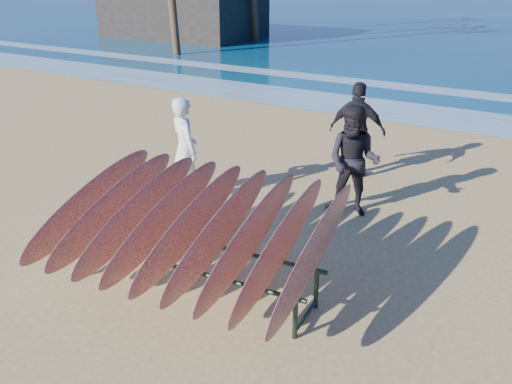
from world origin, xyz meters
TOP-DOWN VIEW (x-y plane):
  - ground at (0.00, 0.00)m, footprint 120.00×120.00m
  - foam_near at (0.00, 10.00)m, footprint 160.00×160.00m
  - foam_far at (0.00, 13.50)m, footprint 160.00×160.00m
  - surfboard_rack at (-0.15, -0.40)m, footprint 3.42×2.94m
  - person_white at (-2.11, 1.88)m, footprint 0.78×0.69m
  - person_dark_a at (0.57, 2.82)m, footprint 0.94×0.77m
  - person_dark_b at (-0.05, 4.48)m, footprint 1.12×0.57m
  - building at (-17.73, 20.92)m, footprint 8.93×4.96m

SIDE VIEW (x-z plane):
  - ground at x=0.00m, z-range 0.00..0.00m
  - foam_far at x=0.00m, z-range 0.01..0.01m
  - foam_near at x=0.00m, z-range 0.01..0.01m
  - person_white at x=-2.11m, z-range 0.00..1.80m
  - person_dark_a at x=0.57m, z-range 0.00..1.80m
  - surfboard_rack at x=-0.15m, z-range 0.16..1.65m
  - person_dark_b at x=-0.05m, z-range 0.00..1.83m
  - building at x=-17.73m, z-range 0.00..3.97m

